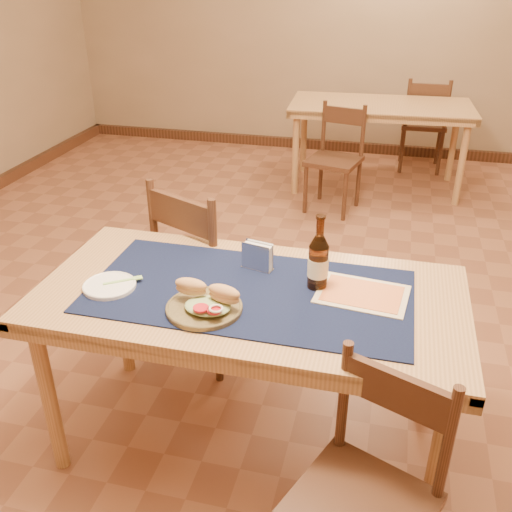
% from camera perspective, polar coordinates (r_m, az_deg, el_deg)
% --- Properties ---
extents(room, '(6.04, 7.04, 2.84)m').
position_cam_1_polar(room, '(2.65, 3.83, 17.64)').
color(room, '#8F593E').
rests_on(room, ground).
extents(main_table, '(1.60, 0.80, 0.75)m').
position_cam_1_polar(main_table, '(2.18, -0.63, -5.43)').
color(main_table, tan).
rests_on(main_table, ground).
extents(placemat, '(1.20, 0.60, 0.01)m').
position_cam_1_polar(placemat, '(2.14, -0.65, -3.51)').
color(placemat, '#0E1934').
rests_on(placemat, main_table).
extents(baseboard, '(6.00, 7.00, 0.10)m').
position_cam_1_polar(baseboard, '(3.18, 3.07, -7.07)').
color(baseboard, '#49291A').
rests_on(baseboard, ground).
extents(back_table, '(1.57, 0.85, 0.75)m').
position_cam_1_polar(back_table, '(5.17, 12.33, 13.77)').
color(back_table, tan).
rests_on(back_table, ground).
extents(chair_main_far, '(0.59, 0.59, 0.97)m').
position_cam_1_polar(chair_main_far, '(2.82, -4.84, -1.21)').
color(chair_main_far, '#49291A').
rests_on(chair_main_far, ground).
extents(chair_main_near, '(0.51, 0.51, 0.84)m').
position_cam_1_polar(chair_main_near, '(1.87, 10.95, -22.45)').
color(chair_main_near, '#49291A').
rests_on(chair_main_near, ground).
extents(chair_back_near, '(0.47, 0.47, 0.84)m').
position_cam_1_polar(chair_back_near, '(4.68, 7.97, 9.78)').
color(chair_back_near, '#49291A').
rests_on(chair_back_near, ground).
extents(chair_back_far, '(0.41, 0.41, 0.89)m').
position_cam_1_polar(chair_back_far, '(5.79, 16.45, 12.66)').
color(chair_back_far, '#49291A').
rests_on(chair_back_far, ground).
extents(sandwich_plate, '(0.27, 0.27, 0.10)m').
position_cam_1_polar(sandwich_plate, '(2.01, -5.04, -4.75)').
color(sandwich_plate, brown).
rests_on(sandwich_plate, placemat).
extents(side_plate, '(0.20, 0.20, 0.02)m').
position_cam_1_polar(side_plate, '(2.22, -14.45, -2.85)').
color(side_plate, white).
rests_on(side_plate, placemat).
extents(fork, '(0.13, 0.10, 0.00)m').
position_cam_1_polar(fork, '(2.23, -12.87, -2.35)').
color(fork, '#9ED977').
rests_on(fork, side_plate).
extents(beer_bottle, '(0.08, 0.08, 0.29)m').
position_cam_1_polar(beer_bottle, '(2.12, 6.24, -0.54)').
color(beer_bottle, '#4D260D').
rests_on(beer_bottle, placemat).
extents(napkin_holder, '(0.14, 0.07, 0.11)m').
position_cam_1_polar(napkin_holder, '(2.26, 0.15, -0.07)').
color(napkin_holder, silver).
rests_on(napkin_holder, placemat).
extents(menu_card, '(0.35, 0.28, 0.01)m').
position_cam_1_polar(menu_card, '(2.15, 10.58, -3.75)').
color(menu_card, beige).
rests_on(menu_card, placemat).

